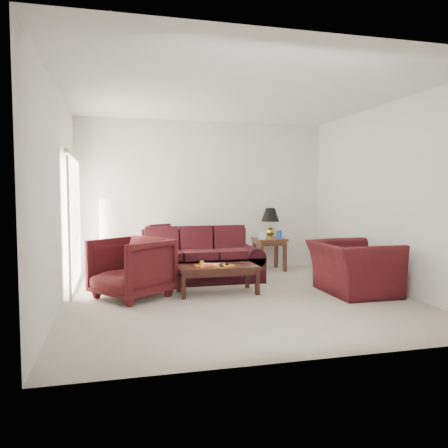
{
  "coord_description": "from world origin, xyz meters",
  "views": [
    {
      "loc": [
        -1.75,
        -6.17,
        1.56
      ],
      "look_at": [
        0.0,
        0.85,
        1.05
      ],
      "focal_mm": 35.0,
      "sensor_mm": 36.0,
      "label": 1
    }
  ],
  "objects_px": {
    "armchair_right": "(353,268)",
    "coffee_table": "(217,279)",
    "end_table": "(269,254)",
    "armchair_left": "(132,268)",
    "sofa": "(198,256)",
    "floor_lamp": "(105,238)"
  },
  "relations": [
    {
      "from": "armchair_right",
      "to": "coffee_table",
      "type": "bearing_deg",
      "value": 76.04
    },
    {
      "from": "end_table",
      "to": "armchair_left",
      "type": "relative_size",
      "value": 0.65
    },
    {
      "from": "sofa",
      "to": "end_table",
      "type": "relative_size",
      "value": 3.43
    },
    {
      "from": "armchair_left",
      "to": "coffee_table",
      "type": "bearing_deg",
      "value": 51.64
    },
    {
      "from": "floor_lamp",
      "to": "coffee_table",
      "type": "bearing_deg",
      "value": -45.3
    },
    {
      "from": "armchair_left",
      "to": "armchair_right",
      "type": "bearing_deg",
      "value": 43.39
    },
    {
      "from": "end_table",
      "to": "coffee_table",
      "type": "relative_size",
      "value": 0.52
    },
    {
      "from": "floor_lamp",
      "to": "armchair_left",
      "type": "height_order",
      "value": "floor_lamp"
    },
    {
      "from": "sofa",
      "to": "coffee_table",
      "type": "relative_size",
      "value": 1.79
    },
    {
      "from": "end_table",
      "to": "armchair_left",
      "type": "height_order",
      "value": "armchair_left"
    },
    {
      "from": "end_table",
      "to": "armchair_left",
      "type": "xyz_separation_m",
      "value": [
        -2.81,
        -1.75,
        0.13
      ]
    },
    {
      "from": "armchair_left",
      "to": "armchair_right",
      "type": "height_order",
      "value": "armchair_left"
    },
    {
      "from": "end_table",
      "to": "armchair_right",
      "type": "height_order",
      "value": "armchair_right"
    },
    {
      "from": "armchair_left",
      "to": "coffee_table",
      "type": "height_order",
      "value": "armchair_left"
    },
    {
      "from": "sofa",
      "to": "coffee_table",
      "type": "distance_m",
      "value": 0.99
    },
    {
      "from": "floor_lamp",
      "to": "armchair_left",
      "type": "xyz_separation_m",
      "value": [
        0.41,
        -1.72,
        -0.28
      ]
    },
    {
      "from": "end_table",
      "to": "coffee_table",
      "type": "xyz_separation_m",
      "value": [
        -1.5,
        -1.77,
        -0.11
      ]
    },
    {
      "from": "coffee_table",
      "to": "floor_lamp",
      "type": "bearing_deg",
      "value": 150.06
    },
    {
      "from": "floor_lamp",
      "to": "sofa",
      "type": "bearing_deg",
      "value": -26.12
    },
    {
      "from": "armchair_right",
      "to": "end_table",
      "type": "bearing_deg",
      "value": 13.78
    },
    {
      "from": "sofa",
      "to": "armchair_right",
      "type": "bearing_deg",
      "value": -34.4
    },
    {
      "from": "end_table",
      "to": "floor_lamp",
      "type": "xyz_separation_m",
      "value": [
        -3.22,
        -0.03,
        0.41
      ]
    }
  ]
}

